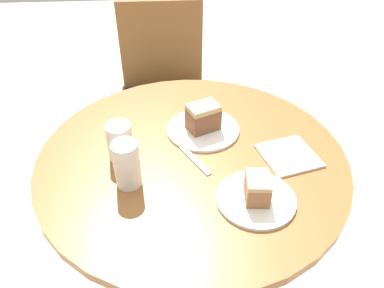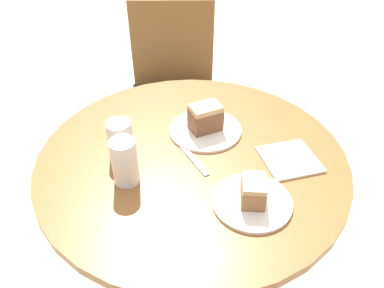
{
  "view_description": "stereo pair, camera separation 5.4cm",
  "coord_description": "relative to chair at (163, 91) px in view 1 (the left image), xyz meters",
  "views": [
    {
      "loc": [
        -0.07,
        -0.9,
        1.51
      ],
      "look_at": [
        0.0,
        0.0,
        0.79
      ],
      "focal_mm": 35.0,
      "sensor_mm": 36.0,
      "label": 1
    },
    {
      "loc": [
        -0.01,
        -0.9,
        1.51
      ],
      "look_at": [
        0.0,
        0.0,
        0.79
      ],
      "focal_mm": 35.0,
      "sensor_mm": 36.0,
      "label": 2
    }
  ],
  "objects": [
    {
      "name": "plate_near",
      "position": [
        0.14,
        -0.72,
        0.27
      ],
      "size": [
        0.25,
        0.25,
        0.01
      ],
      "color": "silver",
      "rests_on": "table"
    },
    {
      "name": "ground_plane",
      "position": [
        0.09,
        -0.85,
        -0.49
      ],
      "size": [
        8.0,
        8.0,
        0.0
      ],
      "primitive_type": "plane",
      "color": "beige"
    },
    {
      "name": "table",
      "position": [
        0.09,
        -0.85,
        0.05
      ],
      "size": [
        0.97,
        0.97,
        0.75
      ],
      "color": "brown",
      "rests_on": "ground_plane"
    },
    {
      "name": "cake_slice_near",
      "position": [
        0.14,
        -0.72,
        0.32
      ],
      "size": [
        0.12,
        0.11,
        0.09
      ],
      "rotation": [
        0.0,
        0.0,
        5.13
      ],
      "color": "brown",
      "rests_on": "plate_near"
    },
    {
      "name": "plate_far",
      "position": [
        0.25,
        -1.06,
        0.27
      ],
      "size": [
        0.22,
        0.22,
        0.01
      ],
      "color": "silver",
      "rests_on": "table"
    },
    {
      "name": "cake_slice_far",
      "position": [
        0.25,
        -1.06,
        0.31
      ],
      "size": [
        0.07,
        0.09,
        0.07
      ],
      "rotation": [
        0.0,
        0.0,
        3.05
      ],
      "color": "#9E6B42",
      "rests_on": "plate_far"
    },
    {
      "name": "chair",
      "position": [
        0.0,
        0.0,
        0.0
      ],
      "size": [
        0.46,
        0.41,
        0.93
      ],
      "rotation": [
        0.0,
        0.0,
        -0.0
      ],
      "color": "brown",
      "rests_on": "ground_plane"
    },
    {
      "name": "fork",
      "position": [
        0.09,
        -0.87,
        0.26
      ],
      "size": [
        0.1,
        0.17,
        0.0
      ],
      "rotation": [
        0.0,
        0.0,
        2.07
      ],
      "color": "silver",
      "rests_on": "table"
    },
    {
      "name": "glass_lemonade",
      "position": [
        -0.12,
        -0.85,
        0.31
      ],
      "size": [
        0.08,
        0.08,
        0.12
      ],
      "color": "silver",
      "rests_on": "table"
    },
    {
      "name": "glass_water",
      "position": [
        -0.1,
        -0.96,
        0.32
      ],
      "size": [
        0.07,
        0.07,
        0.14
      ],
      "color": "silver",
      "rests_on": "table"
    },
    {
      "name": "napkin_stack",
      "position": [
        0.39,
        -0.88,
        0.27
      ],
      "size": [
        0.2,
        0.2,
        0.01
      ],
      "rotation": [
        0.0,
        0.0,
        0.26
      ],
      "color": "silver",
      "rests_on": "table"
    }
  ]
}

